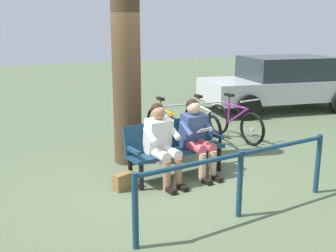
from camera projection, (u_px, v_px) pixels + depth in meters
The scene contains 12 objects.
ground_plane at pixel (162, 182), 6.20m from camera, with size 40.00×40.00×0.00m, color #566647.
bench at pixel (173, 144), 6.35m from camera, with size 1.65×0.68×0.87m.
person_reading at pixel (196, 134), 6.34m from camera, with size 0.53×0.80×1.20m.
person_companion at pixel (162, 140), 6.00m from camera, with size 0.53×0.80×1.20m.
handbag at pixel (124, 181), 5.89m from camera, with size 0.30×0.14×0.24m, color olive.
tree_trunk at pixel (126, 53), 6.68m from camera, with size 0.47×0.47×3.72m, color #4C3823.
litter_bin at pixel (164, 140), 7.04m from camera, with size 0.40×0.40×0.76m.
bicycle_red at pixel (234, 123), 8.38m from camera, with size 0.48×1.67×0.94m.
bicycle_green at pixel (202, 125), 8.21m from camera, with size 0.48×1.68×0.94m.
bicycle_black at pixel (164, 128), 7.94m from camera, with size 0.48×1.68×0.94m.
railing_fence at pixel (240, 172), 4.94m from camera, with size 2.91×0.36×0.85m.
parked_car at pixel (282, 82), 11.24m from camera, with size 4.45×2.57×1.47m.
Camera 1 is at (2.43, 5.28, 2.32)m, focal length 43.67 mm.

